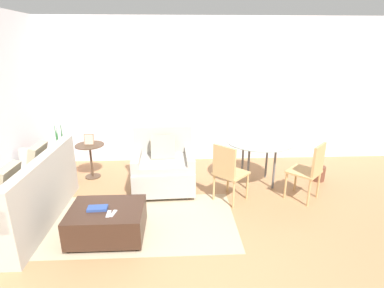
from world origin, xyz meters
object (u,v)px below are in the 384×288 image
book_stack (98,208)px  potted_plant_small (318,170)px  armchair (164,168)px  side_table (91,154)px  tv_remote_primary (109,214)px  dining_chair_near_left (228,170)px  dining_chair_near_right (310,168)px  ottoman (107,221)px  tv_remote_secondary (113,213)px  couch (25,200)px  potted_plant (62,163)px  dining_table (259,146)px  picture_frame (89,140)px

book_stack → potted_plant_small: (3.39, 1.48, -0.22)m
armchair → side_table: (-1.29, 0.53, 0.06)m
tv_remote_primary → book_stack: bearing=143.4°
dining_chair_near_left → dining_chair_near_right: (1.22, 0.00, 0.00)m
dining_chair_near_right → ottoman: bearing=-164.4°
book_stack → tv_remote_secondary: size_ratio=1.56×
armchair → tv_remote_secondary: armchair is taller
couch → dining_chair_near_right: bearing=5.7°
tv_remote_secondary → potted_plant: 2.39m
potted_plant_small → ottoman: bearing=-156.1°
dining_table → dining_chair_near_left: bearing=-135.0°
ottoman → dining_chair_near_left: bearing=26.2°
couch → armchair: (1.78, 0.86, 0.05)m
ottoman → dining_chair_near_right: (2.82, 0.79, 0.31)m
tv_remote_secondary → dining_chair_near_left: bearing=31.5°
potted_plant → tv_remote_primary: bearing=-57.9°
dining_chair_near_right → dining_table: bearing=135.0°
side_table → dining_chair_near_right: bearing=-16.0°
tv_remote_primary → dining_chair_near_right: (2.76, 0.91, 0.13)m
side_table → potted_plant_small: potted_plant_small is taller
book_stack → picture_frame: picture_frame is taller
side_table → picture_frame: bearing=-90.0°
ottoman → dining_table: (2.20, 1.40, 0.46)m
book_stack → ottoman: bearing=9.4°
side_table → potted_plant_small: (3.95, -0.32, -0.25)m
potted_plant → dining_chair_near_left: (2.79, -1.09, 0.28)m
couch → dining_table: couch is taller
tv_remote_secondary → armchair: bearing=69.0°
dining_chair_near_right → potted_plant_small: bearing=54.6°
ottoman → armchair: bearing=63.0°
ottoman → picture_frame: size_ratio=4.72×
book_stack → couch: bearing=159.0°
book_stack → dining_chair_near_left: size_ratio=0.26×
tv_remote_secondary → dining_chair_near_right: dining_chair_near_right is taller
armchair → side_table: size_ratio=1.62×
couch → tv_remote_primary: couch is taller
picture_frame → potted_plant_small: 4.00m
potted_plant → side_table: 0.58m
armchair → dining_chair_near_left: bearing=-25.9°
dining_chair_near_left → dining_chair_near_right: size_ratio=1.00×
picture_frame → couch: bearing=-109.3°
couch → tv_remote_primary: 1.31m
potted_plant → picture_frame: bearing=-9.7°
dining_chair_near_right → tv_remote_secondary: bearing=-161.4°
book_stack → potted_plant_small: bearing=23.5°
couch → tv_remote_primary: size_ratio=13.23×
couch → armchair: 1.98m
armchair → book_stack: bearing=-120.0°
couch → potted_plant: 1.49m
tv_remote_secondary → side_table: side_table is taller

